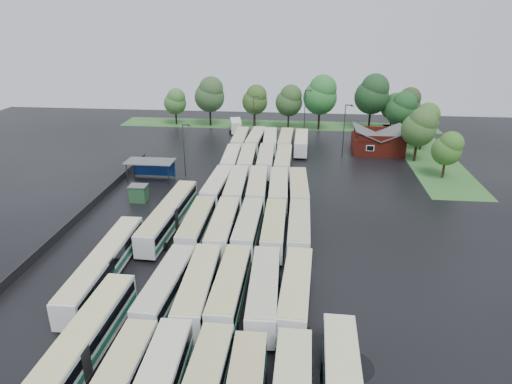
# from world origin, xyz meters

# --- Properties ---
(ground) EXTENTS (160.00, 160.00, 0.00)m
(ground) POSITION_xyz_m (0.00, 0.00, 0.00)
(ground) COLOR black
(ground) RESTS_ON ground
(brick_building) EXTENTS (10.07, 8.60, 5.39)m
(brick_building) POSITION_xyz_m (24.00, 42.77, 1.87)
(brick_building) COLOR maroon
(brick_building) RESTS_ON ground
(wash_shed) EXTENTS (8.20, 4.20, 3.58)m
(wash_shed) POSITION_xyz_m (-17.20, 22.02, 2.99)
(wash_shed) COLOR #2D2D30
(wash_shed) RESTS_ON ground
(utility_hut) EXTENTS (2.70, 2.20, 2.62)m
(utility_hut) POSITION_xyz_m (-16.20, 12.60, 1.32)
(utility_hut) COLOR #214A28
(utility_hut) RESTS_ON ground
(grass_strip_north) EXTENTS (80.00, 10.00, 0.01)m
(grass_strip_north) POSITION_xyz_m (2.00, 64.80, 0.01)
(grass_strip_north) COLOR #306429
(grass_strip_north) RESTS_ON ground
(grass_strip_east) EXTENTS (10.00, 50.00, 0.01)m
(grass_strip_east) POSITION_xyz_m (34.00, 42.80, 0.01)
(grass_strip_east) COLOR #306429
(grass_strip_east) RESTS_ON ground
(west_fence) EXTENTS (0.10, 50.00, 1.20)m
(west_fence) POSITION_xyz_m (-22.20, 8.00, 0.60)
(west_fence) COLOR #2D2D30
(west_fence) RESTS_ON ground
(bus_r1c0) EXTENTS (3.25, 12.50, 3.45)m
(bus_r1c0) POSITION_xyz_m (-4.42, -12.66, 1.90)
(bus_r1c0) COLOR silver
(bus_r1c0) RESTS_ON ground
(bus_r1c1) EXTENTS (3.18, 13.03, 3.60)m
(bus_r1c1) POSITION_xyz_m (-1.15, -12.74, 1.98)
(bus_r1c1) COLOR silver
(bus_r1c1) RESTS_ON ground
(bus_r1c2) EXTENTS (2.80, 12.70, 3.53)m
(bus_r1c2) POSITION_xyz_m (1.91, -12.31, 1.94)
(bus_r1c2) COLOR silver
(bus_r1c2) RESTS_ON ground
(bus_r1c3) EXTENTS (3.14, 13.04, 3.61)m
(bus_r1c3) POSITION_xyz_m (5.31, -12.64, 1.98)
(bus_r1c3) COLOR silver
(bus_r1c3) RESTS_ON ground
(bus_r1c4) EXTENTS (3.29, 12.87, 3.55)m
(bus_r1c4) POSITION_xyz_m (8.40, -12.32, 1.95)
(bus_r1c4) COLOR silver
(bus_r1c4) RESTS_ON ground
(bus_r2c0) EXTENTS (2.80, 12.58, 3.49)m
(bus_r2c0) POSITION_xyz_m (-4.50, 1.34, 1.92)
(bus_r2c0) COLOR silver
(bus_r2c0) RESTS_ON ground
(bus_r2c1) EXTENTS (2.99, 12.97, 3.60)m
(bus_r2c1) POSITION_xyz_m (-1.03, 0.93, 1.98)
(bus_r2c1) COLOR silver
(bus_r2c1) RESTS_ON ground
(bus_r2c2) EXTENTS (2.79, 12.53, 3.48)m
(bus_r2c2) POSITION_xyz_m (2.12, 1.42, 1.91)
(bus_r2c2) COLOR silver
(bus_r2c2) RESTS_ON ground
(bus_r2c3) EXTENTS (2.79, 12.63, 3.51)m
(bus_r2c3) POSITION_xyz_m (5.40, 1.28, 1.93)
(bus_r2c3) COLOR silver
(bus_r2c3) RESTS_ON ground
(bus_r2c4) EXTENTS (2.70, 12.62, 3.51)m
(bus_r2c4) POSITION_xyz_m (8.51, 1.52, 1.93)
(bus_r2c4) COLOR silver
(bus_r2c4) RESTS_ON ground
(bus_r3c0) EXTENTS (3.11, 12.71, 3.51)m
(bus_r3c0) POSITION_xyz_m (-4.29, 14.87, 1.93)
(bus_r3c0) COLOR silver
(bus_r3c0) RESTS_ON ground
(bus_r3c1) EXTENTS (3.20, 13.03, 3.60)m
(bus_r3c1) POSITION_xyz_m (-1.29, 14.64, 1.98)
(bus_r3c1) COLOR silver
(bus_r3c1) RESTS_ON ground
(bus_r3c2) EXTENTS (3.36, 13.06, 3.60)m
(bus_r3c2) POSITION_xyz_m (1.91, 14.81, 1.98)
(bus_r3c2) COLOR silver
(bus_r3c2) RESTS_ON ground
(bus_r3c3) EXTENTS (3.20, 12.91, 3.57)m
(bus_r3c3) POSITION_xyz_m (5.19, 14.57, 1.96)
(bus_r3c3) COLOR silver
(bus_r3c3) RESTS_ON ground
(bus_r3c4) EXTENTS (3.30, 12.90, 3.56)m
(bus_r3c4) POSITION_xyz_m (8.22, 14.85, 1.96)
(bus_r3c4) COLOR silver
(bus_r3c4) RESTS_ON ground
(bus_r4c0) EXTENTS (3.12, 12.40, 3.43)m
(bus_r4c0) POSITION_xyz_m (-4.24, 28.34, 1.88)
(bus_r4c0) COLOR silver
(bus_r4c0) RESTS_ON ground
(bus_r4c1) EXTENTS (3.16, 12.65, 3.49)m
(bus_r4c1) POSITION_xyz_m (-1.32, 28.53, 1.92)
(bus_r4c1) COLOR silver
(bus_r4c1) RESTS_ON ground
(bus_r4c2) EXTENTS (3.12, 12.96, 3.59)m
(bus_r4c2) POSITION_xyz_m (2.07, 28.56, 1.97)
(bus_r4c2) COLOR silver
(bus_r4c2) RESTS_ON ground
(bus_r4c3) EXTENTS (2.77, 12.80, 3.56)m
(bus_r4c3) POSITION_xyz_m (5.27, 28.30, 1.96)
(bus_r4c3) COLOR silver
(bus_r4c3) RESTS_ON ground
(bus_r5c0) EXTENTS (2.87, 12.38, 3.43)m
(bus_r5c0) POSITION_xyz_m (-4.42, 42.18, 1.89)
(bus_r5c0) COLOR silver
(bus_r5c0) RESTS_ON ground
(bus_r5c1) EXTENTS (3.21, 12.82, 3.54)m
(bus_r5c1) POSITION_xyz_m (-1.14, 42.22, 1.95)
(bus_r5c1) COLOR silver
(bus_r5c1) RESTS_ON ground
(bus_r5c2) EXTENTS (3.29, 12.64, 3.48)m
(bus_r5c2) POSITION_xyz_m (1.88, 41.94, 1.92)
(bus_r5c2) COLOR silver
(bus_r5c2) RESTS_ON ground
(bus_r5c3) EXTENTS (2.87, 12.54, 3.48)m
(bus_r5c3) POSITION_xyz_m (5.14, 42.05, 1.91)
(bus_r5c3) COLOR silver
(bus_r5c3) RESTS_ON ground
(bus_r5c4) EXTENTS (2.78, 12.34, 3.43)m
(bus_r5c4) POSITION_xyz_m (8.36, 41.76, 1.88)
(bus_r5c4) COLOR silver
(bus_r5c4) RESTS_ON ground
(artic_bus_west_a) EXTENTS (3.12, 19.11, 3.54)m
(artic_bus_west_a) POSITION_xyz_m (-8.91, -22.69, 1.96)
(artic_bus_west_a) COLOR silver
(artic_bus_west_a) RESTS_ON ground
(artic_bus_west_b) EXTENTS (3.36, 18.86, 3.48)m
(artic_bus_west_b) POSITION_xyz_m (-8.93, 4.00, 1.93)
(artic_bus_west_b) COLOR silver
(artic_bus_west_b) RESTS_ON ground
(artic_bus_west_c) EXTENTS (2.96, 18.72, 3.47)m
(artic_bus_west_c) POSITION_xyz_m (-12.31, -9.32, 1.92)
(artic_bus_west_c) COLOR silver
(artic_bus_west_c) RESTS_ON ground
(minibus) EXTENTS (3.63, 6.95, 2.89)m
(minibus) POSITION_xyz_m (-7.47, 56.70, 1.60)
(minibus) COLOR white
(minibus) RESTS_ON ground
(tree_north_0) EXTENTS (5.61, 5.61, 9.30)m
(tree_north_0) POSITION_xyz_m (-23.66, 62.59, 5.98)
(tree_north_0) COLOR black
(tree_north_0) RESTS_ON ground
(tree_north_1) EXTENTS (7.46, 7.46, 12.36)m
(tree_north_1) POSITION_xyz_m (-14.63, 62.22, 7.95)
(tree_north_1) COLOR black
(tree_north_1) RESTS_ON ground
(tree_north_2) EXTENTS (6.31, 6.31, 10.45)m
(tree_north_2) POSITION_xyz_m (-3.39, 62.98, 6.72)
(tree_north_2) COLOR black
(tree_north_2) RESTS_ON ground
(tree_north_3) EXTENTS (6.53, 6.53, 10.82)m
(tree_north_3) POSITION_xyz_m (5.14, 61.37, 6.96)
(tree_north_3) COLOR #322217
(tree_north_3) RESTS_ON ground
(tree_north_4) EXTENTS (8.06, 8.06, 13.36)m
(tree_north_4) POSITION_xyz_m (12.63, 60.71, 8.60)
(tree_north_4) COLOR black
(tree_north_4) RESTS_ON ground
(tree_north_5) EXTENTS (8.21, 8.21, 13.60)m
(tree_north_5) POSITION_xyz_m (24.97, 62.08, 8.75)
(tree_north_5) COLOR black
(tree_north_5) RESTS_ON ground
(tree_north_6) EXTENTS (6.26, 6.26, 10.36)m
(tree_north_6) POSITION_xyz_m (33.72, 63.29, 6.67)
(tree_north_6) COLOR black
(tree_north_6) RESTS_ON ground
(tree_east_0) EXTENTS (5.09, 5.08, 8.42)m
(tree_east_0) POSITION_xyz_m (33.51, 28.23, 5.41)
(tree_east_0) COLOR #392115
(tree_east_0) RESTS_ON ground
(tree_east_1) EXTENTS (6.43, 6.43, 10.65)m
(tree_east_1) POSITION_xyz_m (30.68, 37.46, 6.85)
(tree_east_1) COLOR black
(tree_east_1) RESTS_ON ground
(tree_east_2) EXTENTS (6.04, 6.04, 10.00)m
(tree_east_2) POSITION_xyz_m (33.62, 45.72, 6.43)
(tree_east_2) COLOR #372311
(tree_east_2) RESTS_ON ground
(tree_east_3) EXTENTS (6.63, 6.63, 10.97)m
(tree_east_3) POSITION_xyz_m (30.39, 53.56, 7.06)
(tree_east_3) COLOR black
(tree_east_3) RESTS_ON ground
(tree_east_4) EXTENTS (5.49, 5.49, 9.10)m
(tree_east_4) POSITION_xyz_m (30.19, 62.48, 5.85)
(tree_east_4) COLOR black
(tree_east_4) RESTS_ON ground
(lamp_post_ne) EXTENTS (1.62, 0.32, 10.51)m
(lamp_post_ne) POSITION_xyz_m (16.77, 39.02, 6.10)
(lamp_post_ne) COLOR #2D2D30
(lamp_post_ne) RESTS_ON ground
(lamp_post_nw) EXTENTS (1.46, 0.28, 9.47)m
(lamp_post_nw) POSITION_xyz_m (-11.68, 24.22, 5.50)
(lamp_post_nw) COLOR #2D2D30
(lamp_post_nw) RESTS_ON ground
(lamp_post_back_w) EXTENTS (1.41, 0.27, 9.16)m
(lamp_post_back_w) POSITION_xyz_m (-2.82, 54.37, 5.32)
(lamp_post_back_w) COLOR #2D2D30
(lamp_post_back_w) RESTS_ON ground
(lamp_post_back_e) EXTENTS (1.64, 0.32, 10.63)m
(lamp_post_back_e) POSITION_xyz_m (9.05, 55.03, 6.17)
(lamp_post_back_e) COLOR #2D2D30
(lamp_post_back_e) RESTS_ON ground
(puddle_0) EXTENTS (3.84, 3.84, 0.01)m
(puddle_0) POSITION_xyz_m (0.85, -21.75, 0.00)
(puddle_0) COLOR black
(puddle_0) RESTS_ON ground
(puddle_2) EXTENTS (6.47, 6.47, 0.01)m
(puddle_2) POSITION_xyz_m (-5.96, 0.93, 0.00)
(puddle_2) COLOR black
(puddle_2) RESTS_ON ground
(puddle_3) EXTENTS (5.13, 5.13, 0.01)m
(puddle_3) POSITION_xyz_m (5.94, -2.03, 0.00)
(puddle_3) COLOR black
(puddle_3) RESTS_ON ground
(puddle_4) EXTENTS (3.97, 3.97, 0.01)m
(puddle_4) POSITION_xyz_m (13.14, -19.74, 0.00)
(puddle_4) COLOR black
(puddle_4) RESTS_ON ground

